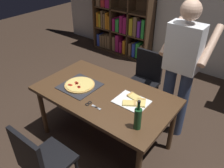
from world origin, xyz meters
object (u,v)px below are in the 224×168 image
object	(u,v)px
dining_table	(104,98)
pepperoni_pizza_on_tray	(80,85)
chair_near_camera	(40,160)
wine_bottle	(138,118)
chair_far_side	(145,77)
kitchen_scissors	(91,105)
bookshelf	(122,12)
person_serving_pizza	(181,65)

from	to	relation	value
dining_table	pepperoni_pizza_on_tray	size ratio (longest dim) A/B	3.82
chair_near_camera	wine_bottle	world-z (taller)	wine_bottle
chair_far_side	pepperoni_pizza_on_tray	bearing A→B (deg)	-107.80
dining_table	wine_bottle	xyz separation A→B (m)	(0.60, -0.25, 0.19)
chair_near_camera	wine_bottle	bearing A→B (deg)	48.96
pepperoni_pizza_on_tray	kitchen_scissors	size ratio (longest dim) A/B	2.20
dining_table	bookshelf	xyz separation A→B (m)	(-1.44, 2.37, 0.26)
bookshelf	kitchen_scissors	distance (m)	3.02
chair_far_side	wine_bottle	size ratio (longest dim) A/B	2.85
kitchen_scissors	chair_far_side	bearing A→B (deg)	91.60
chair_far_side	wine_bottle	world-z (taller)	wine_bottle
person_serving_pizza	chair_far_side	bearing A→B (deg)	159.37
bookshelf	wine_bottle	bearing A→B (deg)	-51.98
chair_far_side	person_serving_pizza	xyz separation A→B (m)	(0.58, -0.22, 0.49)
chair_near_camera	kitchen_scissors	distance (m)	0.73
dining_table	person_serving_pizza	size ratio (longest dim) A/B	0.92
chair_near_camera	pepperoni_pizza_on_tray	xyz separation A→B (m)	(-0.32, 0.88, 0.25)
person_serving_pizza	wine_bottle	bearing A→B (deg)	-88.83
dining_table	bookshelf	size ratio (longest dim) A/B	0.83
person_serving_pizza	kitchen_scissors	bearing A→B (deg)	-119.40
pepperoni_pizza_on_tray	wine_bottle	xyz separation A→B (m)	(0.93, -0.18, 0.10)
chair_far_side	chair_near_camera	bearing A→B (deg)	-90.00
wine_bottle	pepperoni_pizza_on_tray	bearing A→B (deg)	168.95
wine_bottle	kitchen_scissors	size ratio (longest dim) A/B	1.64
chair_near_camera	wine_bottle	size ratio (longest dim) A/B	2.85
kitchen_scissors	person_serving_pizza	bearing A→B (deg)	60.60
chair_near_camera	person_serving_pizza	size ratio (longest dim) A/B	0.51
kitchen_scissors	chair_near_camera	bearing A→B (deg)	-92.79
chair_far_side	bookshelf	bearing A→B (deg)	135.29
bookshelf	person_serving_pizza	world-z (taller)	bookshelf
person_serving_pizza	pepperoni_pizza_on_tray	distance (m)	1.23
dining_table	kitchen_scissors	distance (m)	0.27
bookshelf	wine_bottle	size ratio (longest dim) A/B	6.17
chair_far_side	pepperoni_pizza_on_tray	distance (m)	1.09
kitchen_scissors	wine_bottle	bearing A→B (deg)	0.80
bookshelf	pepperoni_pizza_on_tray	xyz separation A→B (m)	(1.12, -2.44, -0.17)
bookshelf	pepperoni_pizza_on_tray	world-z (taller)	bookshelf
chair_near_camera	wine_bottle	distance (m)	0.99
dining_table	person_serving_pizza	world-z (taller)	person_serving_pizza
dining_table	wine_bottle	distance (m)	0.68
chair_far_side	kitchen_scissors	xyz separation A→B (m)	(0.03, -1.20, 0.24)
chair_near_camera	bookshelf	xyz separation A→B (m)	(-1.44, 3.31, 0.42)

